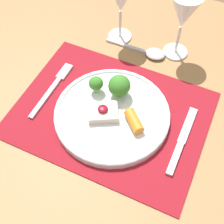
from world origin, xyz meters
TOP-DOWN VIEW (x-y plane):
  - ground_plane at (0.00, 0.00)m, footprint 8.00×8.00m
  - dining_table at (0.00, 0.00)m, footprint 1.23×1.15m
  - placemat at (0.00, 0.00)m, footprint 0.48×0.36m
  - dinner_plate at (0.01, -0.00)m, footprint 0.29×0.29m
  - fork at (-0.18, 0.02)m, footprint 0.02×0.20m
  - knife at (0.19, -0.01)m, footprint 0.02×0.20m
  - spoon at (0.02, 0.24)m, footprint 0.18×0.05m
  - wine_glass_near at (0.08, 0.28)m, footprint 0.08×0.08m

SIDE VIEW (x-z plane):
  - ground_plane at x=0.00m, z-range 0.00..0.00m
  - dining_table at x=0.00m, z-range 0.29..1.03m
  - placemat at x=0.00m, z-range 0.75..0.75m
  - fork at x=-0.18m, z-range 0.75..0.76m
  - knife at x=0.19m, z-range 0.75..0.76m
  - spoon at x=0.02m, z-range 0.75..0.76m
  - dinner_plate at x=0.01m, z-range 0.73..0.81m
  - wine_glass_near at x=0.08m, z-range 0.79..0.98m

